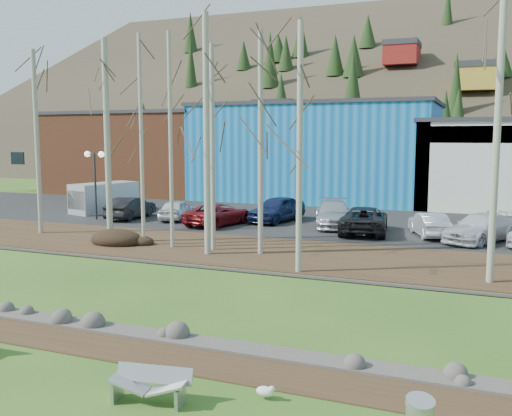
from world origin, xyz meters
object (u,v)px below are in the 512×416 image
at_px(car_4, 277,209).
at_px(van_grey, 102,198).
at_px(car_5, 429,224).
at_px(car_7, 480,228).
at_px(bench_damaged, 150,385).
at_px(car_3, 334,214).
at_px(car_6, 364,220).
at_px(seagull, 265,391).
at_px(street_lamp, 95,166).
at_px(car_2, 219,214).
at_px(car_0, 177,210).
at_px(car_1, 131,208).

relative_size(car_4, van_grey, 0.93).
height_order(car_5, car_7, car_7).
bearing_deg(bench_damaged, car_5, 71.62).
relative_size(car_3, car_6, 0.97).
relative_size(seagull, car_3, 0.09).
relative_size(street_lamp, car_2, 0.93).
height_order(seagull, car_0, car_0).
bearing_deg(van_grey, car_6, 9.37).
xyz_separation_m(car_0, car_7, (18.19, -1.13, 0.06)).
height_order(bench_damaged, seagull, bench_damaged).
relative_size(car_4, car_6, 0.88).
bearing_deg(bench_damaged, car_3, 85.87).
xyz_separation_m(car_3, car_5, (5.59, -1.46, -0.11)).
bearing_deg(car_3, car_7, -31.04).
bearing_deg(car_3, street_lamp, 174.88).
distance_m(bench_damaged, seagull, 2.38).
height_order(car_1, van_grey, van_grey).
xyz_separation_m(car_0, car_1, (-3.01, -0.73, 0.05)).
relative_size(car_2, car_4, 1.01).
xyz_separation_m(bench_damaged, car_1, (-15.14, 21.52, 0.47)).
relative_size(street_lamp, car_4, 0.94).
height_order(seagull, car_2, car_2).
relative_size(seagull, car_2, 0.10).
xyz_separation_m(car_2, car_6, (8.70, 0.43, 0.08)).
distance_m(car_1, car_6, 15.20).
bearing_deg(car_3, car_1, 171.55).
xyz_separation_m(car_4, car_6, (5.91, -2.17, -0.06)).
distance_m(seagull, car_0, 25.62).
height_order(car_2, car_6, car_6).
distance_m(street_lamp, car_6, 17.32).
height_order(bench_damaged, car_4, car_4).
height_order(street_lamp, van_grey, street_lamp).
distance_m(car_2, car_4, 3.82).
bearing_deg(car_1, car_3, -176.32).
bearing_deg(car_1, car_0, -170.43).
relative_size(car_0, car_3, 0.73).
relative_size(bench_damaged, car_3, 0.33).
relative_size(car_0, van_grey, 0.75).
bearing_deg(seagull, car_1, 140.07).
height_order(bench_damaged, car_3, car_3).
height_order(bench_damaged, car_1, car_1).
xyz_separation_m(street_lamp, van_grey, (-1.85, 3.07, -2.42)).
relative_size(car_0, car_4, 0.81).
xyz_separation_m(bench_damaged, van_grey, (-18.85, 23.45, 0.80)).
height_order(car_0, van_grey, van_grey).
xyz_separation_m(car_1, car_6, (15.20, 0.10, 0.04)).
bearing_deg(car_6, bench_damaged, 81.90).
relative_size(bench_damaged, car_7, 0.35).
height_order(car_1, car_3, car_3).
bearing_deg(street_lamp, van_grey, 131.88).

